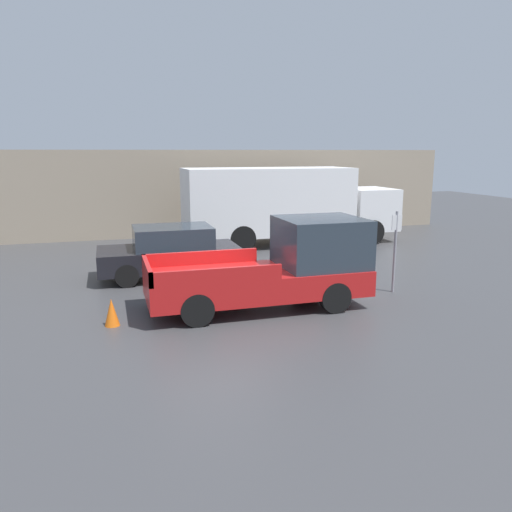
% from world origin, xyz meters
% --- Properties ---
extents(ground_plane, '(60.00, 60.00, 0.00)m').
position_xyz_m(ground_plane, '(0.00, 0.00, 0.00)').
color(ground_plane, '#3D3D3F').
extents(building_wall, '(28.00, 0.15, 3.88)m').
position_xyz_m(building_wall, '(0.00, 10.95, 1.94)').
color(building_wall, gray).
rests_on(building_wall, ground).
extents(pickup_truck, '(5.39, 2.11, 2.18)m').
position_xyz_m(pickup_truck, '(1.63, -0.26, 1.00)').
color(pickup_truck, red).
rests_on(pickup_truck, ground).
extents(car, '(4.24, 1.98, 1.57)m').
position_xyz_m(car, '(-0.63, 3.49, 0.79)').
color(car, black).
rests_on(car, ground).
extents(delivery_truck, '(8.96, 2.48, 3.16)m').
position_xyz_m(delivery_truck, '(4.63, 7.73, 1.72)').
color(delivery_truck, white).
rests_on(delivery_truck, ground).
extents(parking_sign, '(0.30, 0.07, 2.24)m').
position_xyz_m(parking_sign, '(5.02, -0.00, 1.27)').
color(parking_sign, gray).
rests_on(parking_sign, ground).
extents(traffic_cone, '(0.33, 0.33, 0.62)m').
position_xyz_m(traffic_cone, '(-2.46, -0.62, 0.31)').
color(traffic_cone, orange).
rests_on(traffic_cone, ground).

